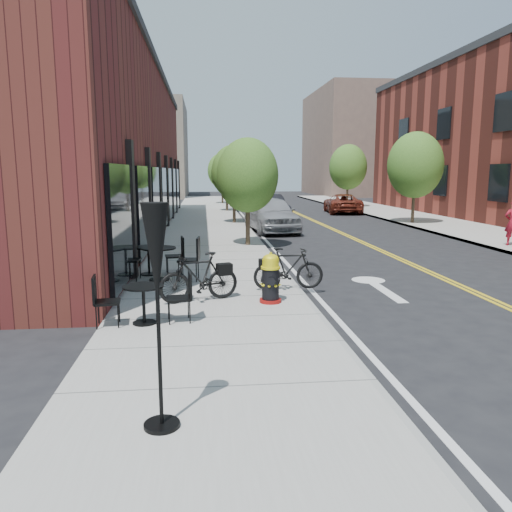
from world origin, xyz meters
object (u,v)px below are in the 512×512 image
patio_umbrella (157,269)px  bistro_set_b (159,259)px  parked_car_a (271,214)px  parked_car_c (243,198)px  bistro_set_a (144,299)px  parked_car_b (268,208)px  parked_car_far (342,203)px  bicycle_right (289,269)px  bistro_set_c (149,256)px  bicycle_left (199,277)px  fire_hydrant (271,279)px

patio_umbrella → bistro_set_b: bearing=95.0°
parked_car_a → parked_car_c: (-0.11, 15.52, -0.10)m
bistro_set_a → parked_car_a: parked_car_a is taller
parked_car_b → parked_car_far: 7.69m
parked_car_b → parked_car_far: (5.68, 5.18, -0.12)m
bicycle_right → bistro_set_c: bicycle_right is taller
bicycle_right → patio_umbrella: 6.48m
bicycle_right → parked_car_a: bearing=-8.0°
bicycle_right → parked_car_c: size_ratio=0.32×
bicycle_right → bistro_set_a: bearing=125.4°
bicycle_left → bistro_set_b: bearing=-173.3°
bistro_set_c → patio_umbrella: (0.95, -7.92, 1.19)m
bicycle_left → patio_umbrella: bearing=-22.4°
bistro_set_a → bistro_set_b: bistro_set_b is taller
bicycle_left → parked_car_c: size_ratio=0.34×
fire_hydrant → parked_car_c: parked_car_c is taller
fire_hydrant → parked_car_b: parked_car_b is taller
bistro_set_c → patio_umbrella: bearing=-91.5°
bicycle_left → patio_umbrella: size_ratio=0.72×
fire_hydrant → parked_car_b: size_ratio=0.23×
bistro_set_c → parked_car_far: size_ratio=0.40×
fire_hydrant → patio_umbrella: (-1.80, -4.87, 1.19)m
bistro_set_a → parked_car_c: size_ratio=0.34×
parked_car_c → fire_hydrant: bearing=-94.3°
bicycle_left → bistro_set_b: size_ratio=0.84×
fire_hydrant → bicycle_left: (-1.44, 0.22, 0.01)m
fire_hydrant → bistro_set_c: 4.11m
parked_car_c → parked_car_b: bearing=-88.1°
fire_hydrant → bistro_set_c: (-2.75, 3.05, -0.01)m
parked_car_a → bistro_set_a: bearing=-112.2°
bistro_set_a → bicycle_left: bearing=50.2°
fire_hydrant → bicycle_left: bearing=-172.4°
fire_hydrant → bistro_set_a: (-2.39, -1.21, -0.04)m
patio_umbrella → parked_car_far: patio_umbrella is taller
patio_umbrella → parked_car_c: size_ratio=0.47×
bistro_set_c → parked_car_a: (4.51, 9.91, 0.21)m
fire_hydrant → parked_car_b: (2.19, 17.54, 0.14)m
fire_hydrant → bicycle_right: size_ratio=0.65×
bicycle_left → patio_umbrella: (-0.35, -5.09, 1.17)m
fire_hydrant → parked_car_c: bearing=103.1°
bicycle_left → bistro_set_c: 3.11m
patio_umbrella → parked_car_b: (3.99, 22.41, -1.05)m
patio_umbrella → parked_car_b: 22.78m
parked_car_a → parked_car_far: parked_car_a is taller
bistro_set_b → parked_car_far: 22.84m
bistro_set_a → parked_car_a: bearing=67.4°
fire_hydrant → bicycle_right: fire_hydrant is taller
parked_car_a → bicycle_left: bearing=-110.0°
bistro_set_a → patio_umbrella: 3.91m
bistro_set_c → patio_umbrella: patio_umbrella is taller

